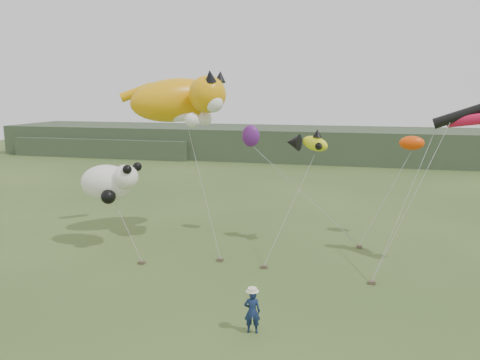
% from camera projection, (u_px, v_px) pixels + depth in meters
% --- Properties ---
extents(ground, '(120.00, 120.00, 0.00)m').
position_uv_depth(ground, '(258.00, 311.00, 18.80)').
color(ground, '#385123').
rests_on(ground, ground).
extents(headland, '(90.00, 13.00, 4.00)m').
position_uv_depth(headland, '(304.00, 144.00, 61.79)').
color(headland, '#2D3D28').
rests_on(headland, ground).
extents(festival_attendant, '(0.67, 0.51, 1.64)m').
position_uv_depth(festival_attendant, '(252.00, 311.00, 16.99)').
color(festival_attendant, '#132248').
rests_on(festival_attendant, ground).
extents(sandbag_anchors, '(11.71, 5.50, 0.16)m').
position_uv_depth(sandbag_anchors, '(271.00, 263.00, 23.90)').
color(sandbag_anchors, brown).
rests_on(sandbag_anchors, ground).
extents(cat_kite, '(7.28, 5.46, 3.14)m').
position_uv_depth(cat_kite, '(183.00, 100.00, 26.79)').
color(cat_kite, orange).
rests_on(cat_kite, ground).
extents(fish_kite, '(2.57, 1.67, 1.33)m').
position_uv_depth(fish_kite, '(307.00, 143.00, 25.71)').
color(fish_kite, yellow).
rests_on(fish_kite, ground).
extents(tube_kites, '(3.58, 2.04, 1.48)m').
position_uv_depth(tube_kites, '(477.00, 116.00, 22.14)').
color(tube_kites, black).
rests_on(tube_kites, ground).
extents(panda_kite, '(3.59, 2.32, 2.23)m').
position_uv_depth(panda_kite, '(110.00, 182.00, 26.02)').
color(panda_kite, white).
rests_on(panda_kite, ground).
extents(misc_kites, '(10.42, 2.33, 1.40)m').
position_uv_depth(misc_kites, '(329.00, 139.00, 27.27)').
color(misc_kites, '#EE4106').
rests_on(misc_kites, ground).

